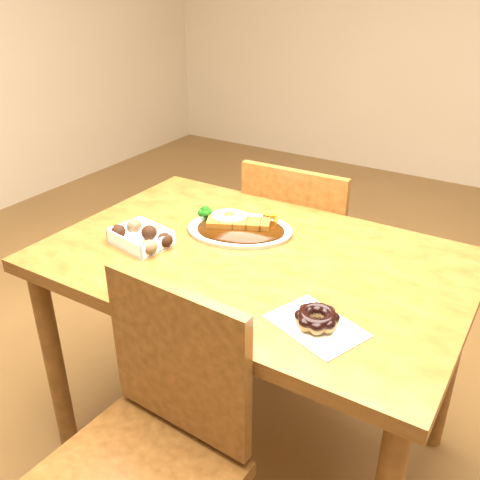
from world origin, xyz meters
The scene contains 7 objects.
ground centered at (0.00, 0.00, 0.00)m, with size 6.00×6.00×0.00m, color brown.
table centered at (0.00, 0.00, 0.65)m, with size 1.20×0.80×0.75m.
chair_far centered at (-0.09, 0.53, 0.48)m, with size 0.44×0.44×0.87m.
chair_near centered at (0.03, -0.53, 0.48)m, with size 0.44×0.44×0.87m.
katsu_curry_plate centered at (-0.12, 0.11, 0.77)m, with size 0.38×0.33×0.06m.
donut_box centered at (-0.32, -0.11, 0.77)m, with size 0.20×0.16×0.05m.
pon_de_ring centered at (0.30, -0.22, 0.77)m, with size 0.25×0.21×0.04m.
Camera 1 is at (0.68, -1.17, 1.49)m, focal length 40.00 mm.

